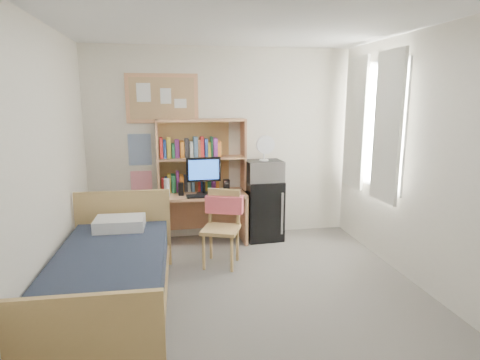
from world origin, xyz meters
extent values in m
cube|color=gray|center=(0.00, 0.00, -0.01)|extent=(3.60, 4.20, 0.02)
cube|color=white|center=(0.00, 0.00, 2.60)|extent=(3.60, 4.20, 0.02)
cube|color=white|center=(0.00, 2.10, 1.30)|extent=(3.60, 0.04, 2.60)
cube|color=white|center=(0.00, -2.10, 1.30)|extent=(3.60, 0.04, 2.60)
cube|color=white|center=(-1.80, 0.00, 1.30)|extent=(0.04, 4.20, 2.60)
cube|color=white|center=(1.80, 0.00, 1.30)|extent=(0.04, 4.20, 2.60)
cube|color=white|center=(1.75, 1.20, 1.60)|extent=(0.10, 1.40, 1.70)
cube|color=white|center=(1.72, 0.80, 1.60)|extent=(0.04, 0.55, 1.70)
cube|color=white|center=(1.72, 1.60, 1.60)|extent=(0.04, 0.55, 1.70)
cube|color=tan|center=(-0.78, 2.08, 1.92)|extent=(0.94, 0.03, 0.64)
cube|color=#2853A1|center=(-1.10, 2.09, 1.25)|extent=(0.30, 0.01, 0.42)
cube|color=#EC2951|center=(-1.10, 2.09, 0.78)|extent=(0.28, 0.01, 0.36)
cube|color=tan|center=(-0.28, 1.80, 0.34)|extent=(1.12, 0.59, 0.69)
cube|color=tan|center=(-0.16, 1.01, 0.44)|extent=(0.57, 0.57, 0.88)
cube|color=black|center=(0.54, 1.84, 0.41)|extent=(0.51, 0.51, 0.82)
cube|color=#1C2332|center=(-1.28, 0.13, 0.28)|extent=(1.05, 2.03, 0.55)
cube|color=tan|center=(-0.29, 1.95, 1.17)|extent=(1.19, 0.35, 0.97)
cube|color=black|center=(-0.28, 1.74, 0.92)|extent=(0.45, 0.05, 0.48)
cube|color=black|center=(-0.28, 1.60, 0.70)|extent=(0.49, 0.17, 0.02)
cube|color=black|center=(-0.58, 1.73, 0.77)|extent=(0.07, 0.07, 0.16)
cube|color=black|center=(0.02, 1.75, 0.78)|extent=(0.08, 0.08, 0.18)
cylinder|color=white|center=(-0.76, 1.68, 0.81)|extent=(0.07, 0.07, 0.24)
cube|color=#F05B65|center=(-0.09, 1.20, 0.68)|extent=(0.46, 0.28, 0.21)
cube|color=silver|center=(0.54, 1.82, 0.96)|extent=(0.49, 0.39, 0.28)
cylinder|color=white|center=(0.54, 1.82, 1.25)|extent=(0.26, 0.26, 0.30)
cube|color=white|center=(-1.26, 0.88, 0.61)|extent=(0.52, 0.37, 0.12)
camera|label=1|loc=(-0.71, -3.38, 1.93)|focal=30.00mm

